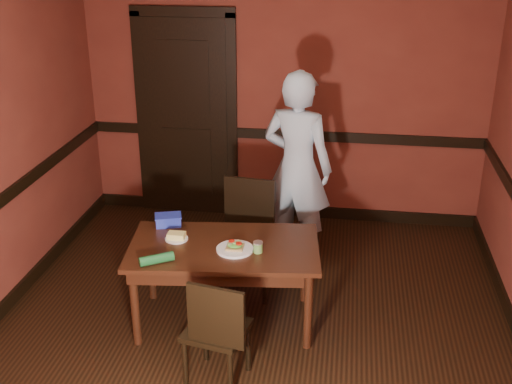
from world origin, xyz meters
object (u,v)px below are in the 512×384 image
(food_tub, at_px, (168,220))
(chair_far, at_px, (249,240))
(chair_near, at_px, (217,328))
(sandwich_plate, at_px, (235,248))
(person, at_px, (297,168))
(sauce_jar, at_px, (258,247))
(cheese_saucer, at_px, (176,237))
(dining_table, at_px, (225,284))

(food_tub, bearing_deg, chair_far, 2.67)
(chair_near, height_order, sandwich_plate, chair_near)
(chair_near, xyz_separation_m, person, (0.36, 1.84, 0.47))
(person, height_order, sauce_jar, person)
(sandwich_plate, distance_m, cheese_saucer, 0.48)
(food_tub, bearing_deg, dining_table, -45.98)
(dining_table, relative_size, chair_near, 1.72)
(dining_table, distance_m, chair_near, 0.70)
(sandwich_plate, height_order, food_tub, food_tub)
(chair_far, xyz_separation_m, person, (0.33, 0.66, 0.41))
(chair_far, distance_m, chair_near, 1.19)
(chair_far, height_order, person, person)
(chair_near, bearing_deg, person, -89.11)
(sandwich_plate, height_order, cheese_saucer, sandwich_plate)
(cheese_saucer, relative_size, food_tub, 0.73)
(sandwich_plate, distance_m, sauce_jar, 0.17)
(sandwich_plate, distance_m, food_tub, 0.69)
(dining_table, bearing_deg, sauce_jar, -20.76)
(dining_table, bearing_deg, cheese_saucer, 166.80)
(dining_table, relative_size, food_tub, 5.89)
(sandwich_plate, relative_size, cheese_saucer, 1.56)
(chair_near, bearing_deg, sandwich_plate, -79.31)
(chair_near, bearing_deg, cheese_saucer, -46.18)
(cheese_saucer, bearing_deg, sandwich_plate, -13.00)
(chair_far, relative_size, person, 0.53)
(chair_far, height_order, sandwich_plate, chair_far)
(dining_table, bearing_deg, chair_near, -89.75)
(chair_near, height_order, person, person)
(sandwich_plate, xyz_separation_m, cheese_saucer, (-0.47, 0.11, 0.00))
(sauce_jar, bearing_deg, cheese_saucer, 170.09)
(food_tub, bearing_deg, cheese_saucer, -78.30)
(chair_far, relative_size, chair_near, 1.14)
(sauce_jar, bearing_deg, chair_far, 105.67)
(chair_near, bearing_deg, chair_far, -79.36)
(sauce_jar, height_order, cheese_saucer, sauce_jar)
(chair_near, distance_m, sandwich_plate, 0.68)
(dining_table, xyz_separation_m, cheese_saucer, (-0.38, 0.04, 0.35))
(chair_near, distance_m, person, 1.94)
(dining_table, bearing_deg, sandwich_plate, -40.49)
(sauce_jar, bearing_deg, sandwich_plate, 178.78)
(dining_table, height_order, food_tub, food_tub)
(chair_far, bearing_deg, cheese_saucer, -129.59)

